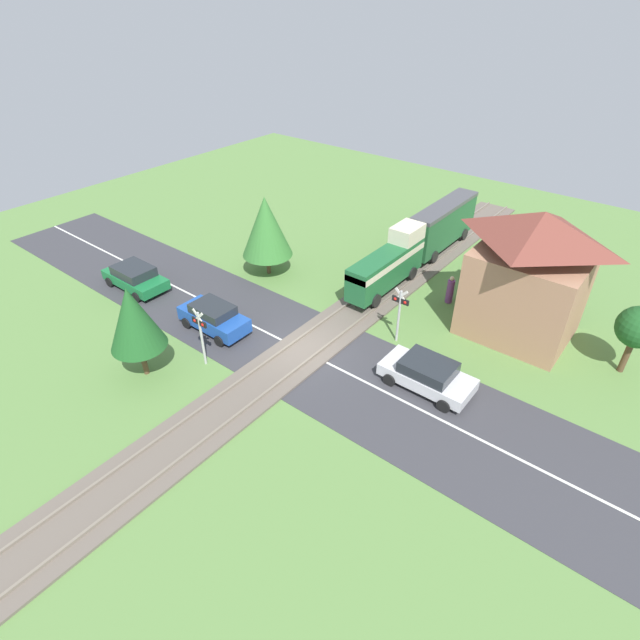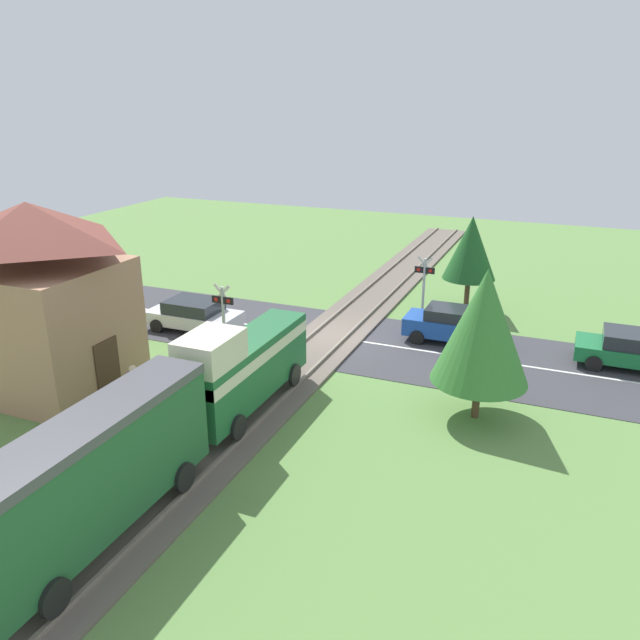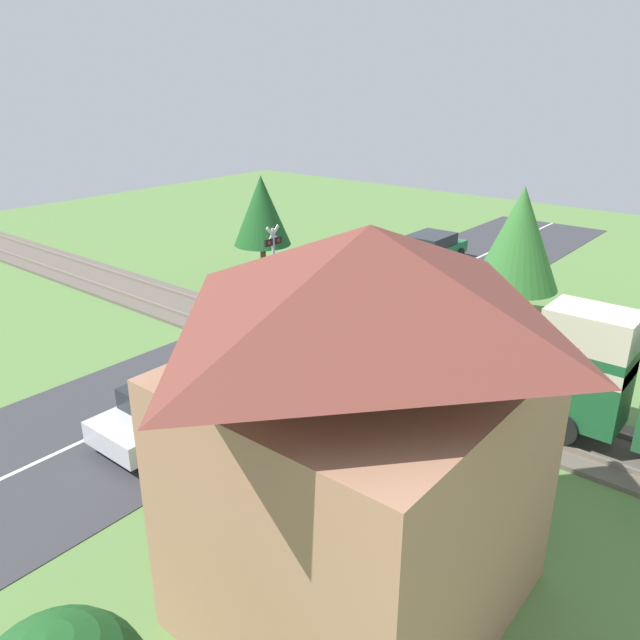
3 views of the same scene
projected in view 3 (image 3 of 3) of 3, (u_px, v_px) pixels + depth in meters
name	position (u px, v px, depth m)	size (l,w,h in m)	color
ground_plane	(291.00, 345.00, 20.77)	(60.00, 60.00, 0.00)	#5B8442
road_surface	(291.00, 345.00, 20.77)	(48.00, 6.40, 0.02)	#38383D
track_bed	(291.00, 343.00, 20.75)	(2.80, 48.00, 0.24)	#665B51
car_near_crossing	(344.00, 280.00, 24.80)	(3.85, 1.81, 1.48)	#1E4CA8
car_far_side	(177.00, 406.00, 15.43)	(4.06, 2.03, 1.37)	silver
car_behind_queue	(430.00, 248.00, 29.74)	(4.12, 2.01, 1.40)	#197038
crossing_signal_west_approach	(273.00, 252.00, 24.38)	(0.90, 0.18, 3.00)	#B7B7B7
crossing_signal_east_approach	(316.00, 348.00, 15.77)	(0.90, 0.18, 3.00)	#B7B7B7
station_building	(364.00, 439.00, 9.53)	(5.45, 4.81, 6.49)	#AD7A5B
pedestrian_by_station	(487.00, 467.00, 13.00)	(0.40, 0.40, 1.63)	#7F3D84
tree_roadside_hedge	(519.00, 238.00, 21.78)	(3.01, 3.01, 4.89)	brown
tree_beyond_track	(262.00, 211.00, 26.40)	(2.45, 2.45, 4.53)	brown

